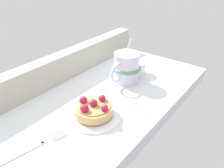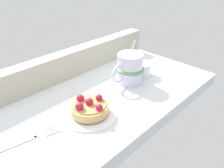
{
  "view_description": "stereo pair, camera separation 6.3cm",
  "coord_description": "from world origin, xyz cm",
  "px_view_note": "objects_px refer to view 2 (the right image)",
  "views": [
    {
      "loc": [
        -39.26,
        -36.32,
        35.68
      ],
      "look_at": [
        4.57,
        -2.85,
        4.05
      ],
      "focal_mm": 36.54,
      "sensor_mm": 36.0,
      "label": 1
    },
    {
      "loc": [
        -35.12,
        -41.14,
        35.68
      ],
      "look_at": [
        4.57,
        -2.85,
        4.05
      ],
      "focal_mm": 36.54,
      "sensor_mm": 36.0,
      "label": 2
    }
  ],
  "objects_px": {
    "dessert_fork": "(26,140)",
    "sugar_bowl": "(142,69)",
    "coffee_mug": "(129,68)",
    "dessert_plate": "(90,113)",
    "raspberry_tart": "(89,107)"
  },
  "relations": [
    {
      "from": "raspberry_tart",
      "to": "dessert_fork",
      "type": "xyz_separation_m",
      "value": [
        -0.16,
        0.03,
        -0.02
      ]
    },
    {
      "from": "dessert_plate",
      "to": "sugar_bowl",
      "type": "bearing_deg",
      "value": 9.04
    },
    {
      "from": "dessert_plate",
      "to": "raspberry_tart",
      "type": "xyz_separation_m",
      "value": [
        -0.0,
        0.0,
        0.02
      ]
    },
    {
      "from": "dessert_fork",
      "to": "sugar_bowl",
      "type": "bearing_deg",
      "value": 1.69
    },
    {
      "from": "coffee_mug",
      "to": "dessert_fork",
      "type": "distance_m",
      "value": 0.36
    },
    {
      "from": "raspberry_tart",
      "to": "dessert_fork",
      "type": "relative_size",
      "value": 0.6
    },
    {
      "from": "coffee_mug",
      "to": "sugar_bowl",
      "type": "relative_size",
      "value": 2.0
    },
    {
      "from": "dessert_plate",
      "to": "sugar_bowl",
      "type": "distance_m",
      "value": 0.27
    },
    {
      "from": "raspberry_tart",
      "to": "sugar_bowl",
      "type": "xyz_separation_m",
      "value": [
        0.27,
        0.04,
        -0.0
      ]
    },
    {
      "from": "raspberry_tart",
      "to": "dessert_fork",
      "type": "height_order",
      "value": "raspberry_tart"
    },
    {
      "from": "dessert_fork",
      "to": "sugar_bowl",
      "type": "distance_m",
      "value": 0.43
    },
    {
      "from": "dessert_plate",
      "to": "raspberry_tart",
      "type": "relative_size",
      "value": 1.45
    },
    {
      "from": "raspberry_tart",
      "to": "coffee_mug",
      "type": "bearing_deg",
      "value": 11.36
    },
    {
      "from": "coffee_mug",
      "to": "dessert_fork",
      "type": "xyz_separation_m",
      "value": [
        -0.36,
        -0.01,
        -0.04
      ]
    },
    {
      "from": "coffee_mug",
      "to": "raspberry_tart",
      "type": "bearing_deg",
      "value": -168.64
    }
  ]
}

